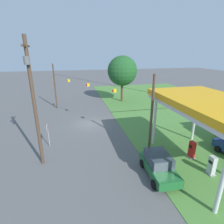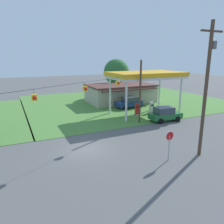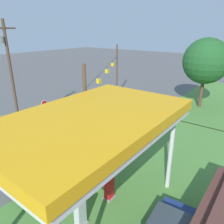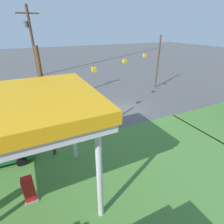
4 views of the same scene
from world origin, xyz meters
The scene contains 10 objects.
ground_plane centered at (0.00, 0.00, 0.00)m, with size 160.00×160.00×0.00m, color #565656.
grass_verge_opposite_corner centered at (-16.00, 16.00, 0.02)m, with size 24.00×24.00×0.04m, color #4C7F38.
gas_station_canopy centered at (11.84, 8.52, 5.57)m, with size 10.27×6.28×6.10m.
fuel_pump_near centered at (10.58, 8.52, 0.79)m, with size 0.71×0.56×1.66m.
fuel_pump_far centered at (13.10, 8.52, 0.79)m, with size 0.71×0.56×1.66m.
car_at_pumps_front centered at (12.15, 4.26, 0.95)m, with size 4.30×2.28×1.86m.
stop_sign_roadside centered at (5.23, -4.92, 1.81)m, with size 0.80×0.08×2.50m.
utility_pole_main centered at (8.38, -5.20, 6.02)m, with size 2.20×0.44×10.82m.
signal_span_gantry centered at (0.00, -0.01, 4.21)m, with size 17.73×10.24×7.80m.
tree_west_verge centered at (-10.52, 7.70, 6.12)m, with size 5.79×5.79×9.04m.
Camera 1 is at (22.97, -2.13, 9.57)m, focal length 28.00 mm.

